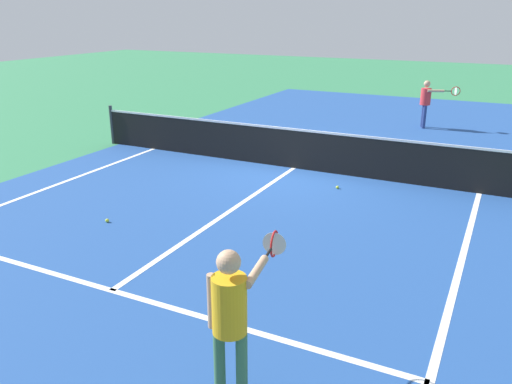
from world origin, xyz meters
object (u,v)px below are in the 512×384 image
Objects in this scene: player_near at (231,311)px; tennis_ball_mid_court at (107,221)px; tennis_ball_near_net at (337,187)px; net at (294,148)px; player_far at (426,99)px.

player_near is 5.15m from tennis_ball_mid_court.
net is at bearing 144.51° from tennis_ball_near_net.
tennis_ball_near_net is 4.73m from tennis_ball_mid_court.
player_far is at bearing 91.88° from player_near.
player_near is 24.27× the size of tennis_ball_near_net.
player_far reaches higher than tennis_ball_mid_court.
tennis_ball_near_net and tennis_ball_mid_court have the same top height.
player_far is at bearing 85.16° from tennis_ball_near_net.
player_far is 22.60× the size of tennis_ball_mid_court.
tennis_ball_near_net is at bearing 99.14° from player_near.
player_near is 6.64m from tennis_ball_near_net.
tennis_ball_near_net is at bearing 49.19° from tennis_ball_mid_court.
net is 7.45× the size of player_far.
player_far is at bearing 70.89° from tennis_ball_mid_court.
tennis_ball_mid_court is at bearing -130.81° from tennis_ball_near_net.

